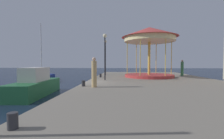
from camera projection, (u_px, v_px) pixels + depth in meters
ground_plane at (85, 91)px, 13.00m from camera, size 120.00×120.00×0.00m
quay_dock at (159, 87)px, 12.57m from camera, size 12.14×29.28×0.80m
sailboat_blue at (39, 77)px, 19.90m from camera, size 1.75×5.60×7.60m
motorboat_green at (36, 85)px, 11.37m from camera, size 2.15×5.49×2.06m
carousel at (149, 40)px, 17.36m from camera, size 6.24×6.24×5.61m
lamp_post_near_edge at (105, 48)px, 14.20m from camera, size 0.36×0.36×4.27m
lamp_post_mid_promenade at (105, 51)px, 20.07m from camera, size 0.36×0.36×4.57m
bollard_south at (100, 75)px, 17.14m from camera, size 0.24×0.24×0.40m
bollard_north at (13, 121)px, 3.70m from camera, size 0.24×0.24×0.40m
bollard_center at (83, 83)px, 10.56m from camera, size 0.24×0.24×0.40m
person_near_carousel at (94, 73)px, 10.12m from camera, size 0.34×0.34×1.97m
person_by_the_water at (182, 68)px, 19.09m from camera, size 0.34×0.34×1.98m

